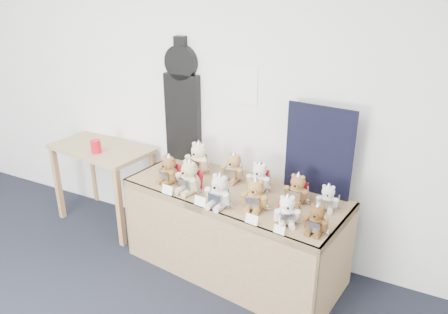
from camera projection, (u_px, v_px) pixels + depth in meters
The scene contains 21 objects.
room_shell at pixel (245, 87), 3.55m from camera, with size 6.00×6.00×6.00m.
display_table at pixel (229, 212), 3.49m from camera, with size 1.87×0.97×0.74m.
side_table at pixel (102, 159), 4.23m from camera, with size 1.03×0.66×0.81m.
guitar_case at pixel (183, 102), 3.87m from camera, with size 0.34×0.10×1.12m.
navy_board at pixel (319, 151), 3.31m from camera, with size 0.53×0.02×0.71m, color black.
red_cup at pixel (96, 146), 4.02m from camera, with size 0.09×0.09×0.12m, color red.
teddy_front_far_left at pixel (169, 170), 3.58m from camera, with size 0.22×0.20×0.27m.
teddy_front_left at pixel (189, 178), 3.42m from camera, with size 0.25×0.23×0.30m.
teddy_front_centre at pixel (219, 192), 3.21m from camera, with size 0.24×0.20×0.29m.
teddy_front_right at pixel (255, 195), 3.17m from camera, with size 0.23×0.19×0.28m.
teddy_front_far_right at pixel (287, 211), 2.99m from camera, with size 0.21×0.20×0.25m.
teddy_front_end at pixel (317, 220), 2.89m from camera, with size 0.19×0.16×0.24m.
teddy_back_left at pixel (198, 159), 3.77m from camera, with size 0.25×0.21×0.31m.
teddy_back_centre_left at pixel (234, 168), 3.62m from camera, with size 0.23×0.18×0.28m.
teddy_back_centre_right at pixel (259, 177), 3.46m from camera, with size 0.22×0.18×0.27m.
teddy_back_right at pixel (297, 190), 3.27m from camera, with size 0.21×0.18×0.26m.
teddy_back_end at pixel (328, 198), 3.18m from camera, with size 0.18×0.16×0.22m.
entry_card_a at pixel (167, 190), 3.41m from camera, with size 0.10×0.00×0.07m, color white.
entry_card_b at pixel (200, 201), 3.24m from camera, with size 0.10×0.00×0.07m, color white.
entry_card_c at pixel (252, 219), 3.00m from camera, with size 0.10×0.00×0.07m, color white.
entry_card_d at pixel (279, 230), 2.89m from camera, with size 0.08×0.00×0.06m, color white.
Camera 1 is at (2.12, -0.70, 2.34)m, focal length 35.00 mm.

